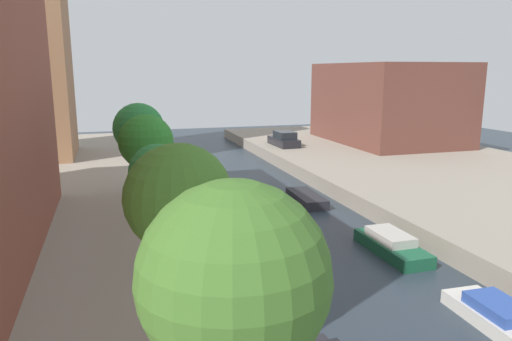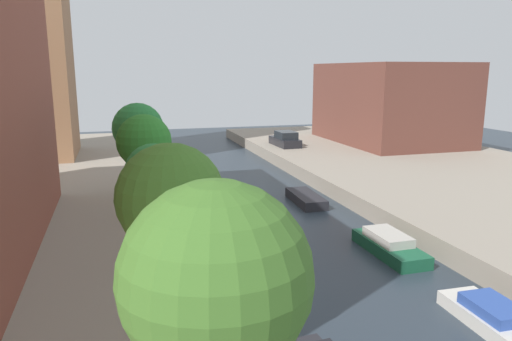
{
  "view_description": "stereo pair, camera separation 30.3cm",
  "coord_description": "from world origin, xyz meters",
  "px_view_note": "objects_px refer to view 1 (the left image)",
  "views": [
    {
      "loc": [
        -8.09,
        -23.83,
        7.94
      ],
      "look_at": [
        1.43,
        7.26,
        1.08
      ],
      "focal_mm": 33.42,
      "sensor_mm": 36.0,
      "label": 1
    },
    {
      "loc": [
        -7.8,
        -23.91,
        7.94
      ],
      "look_at": [
        1.43,
        7.26,
        1.08
      ],
      "focal_mm": 33.42,
      "sensor_mm": 36.0,
      "label": 2
    }
  ],
  "objects_px": {
    "low_block_right": "(387,103)",
    "moored_boat_left_3": "(215,217)",
    "street_tree_1": "(179,198)",
    "moored_boat_right_1": "(496,315)",
    "street_tree_2": "(158,174)",
    "moored_boat_left_2": "(254,272)",
    "parked_car": "(284,140)",
    "moored_boat_right_3": "(307,198)",
    "moored_boat_right_2": "(391,245)",
    "street_tree_0": "(234,280)",
    "street_tree_3": "(146,142)",
    "street_tree_4": "(139,129)"
  },
  "relations": [
    {
      "from": "street_tree_0",
      "to": "low_block_right",
      "type": "bearing_deg",
      "value": 55.11
    },
    {
      "from": "moored_boat_right_2",
      "to": "street_tree_1",
      "type": "bearing_deg",
      "value": -149.51
    },
    {
      "from": "parked_car",
      "to": "moored_boat_left_2",
      "type": "xyz_separation_m",
      "value": [
        -10.6,
        -25.39,
        -1.12
      ]
    },
    {
      "from": "street_tree_1",
      "to": "moored_boat_left_2",
      "type": "relative_size",
      "value": 1.32
    },
    {
      "from": "street_tree_1",
      "to": "street_tree_2",
      "type": "height_order",
      "value": "street_tree_1"
    },
    {
      "from": "moored_boat_right_3",
      "to": "parked_car",
      "type": "bearing_deg",
      "value": 74.59
    },
    {
      "from": "moored_boat_left_2",
      "to": "moored_boat_left_3",
      "type": "height_order",
      "value": "moored_boat_left_2"
    },
    {
      "from": "street_tree_0",
      "to": "moored_boat_right_1",
      "type": "xyz_separation_m",
      "value": [
        9.85,
        5.09,
        -4.79
      ]
    },
    {
      "from": "moored_boat_left_2",
      "to": "moored_boat_left_3",
      "type": "bearing_deg",
      "value": 88.82
    },
    {
      "from": "moored_boat_left_2",
      "to": "moored_boat_right_2",
      "type": "bearing_deg",
      "value": 9.86
    },
    {
      "from": "street_tree_3",
      "to": "moored_boat_left_2",
      "type": "relative_size",
      "value": 1.27
    },
    {
      "from": "street_tree_3",
      "to": "moored_boat_right_1",
      "type": "bearing_deg",
      "value": -47.81
    },
    {
      "from": "street_tree_2",
      "to": "moored_boat_right_2",
      "type": "bearing_deg",
      "value": 3.24
    },
    {
      "from": "parked_car",
      "to": "moored_boat_right_1",
      "type": "height_order",
      "value": "parked_car"
    },
    {
      "from": "street_tree_2",
      "to": "moored_boat_right_1",
      "type": "distance_m",
      "value": 12.07
    },
    {
      "from": "street_tree_3",
      "to": "moored_boat_right_1",
      "type": "distance_m",
      "value": 15.31
    },
    {
      "from": "moored_boat_right_3",
      "to": "moored_boat_left_3",
      "type": "bearing_deg",
      "value": -160.49
    },
    {
      "from": "street_tree_1",
      "to": "street_tree_4",
      "type": "height_order",
      "value": "street_tree_1"
    },
    {
      "from": "moored_boat_right_2",
      "to": "street_tree_0",
      "type": "bearing_deg",
      "value": -131.48
    },
    {
      "from": "low_block_right",
      "to": "moored_boat_left_2",
      "type": "xyz_separation_m",
      "value": [
        -21.25,
        -25.07,
        -4.35
      ]
    },
    {
      "from": "low_block_right",
      "to": "street_tree_3",
      "type": "height_order",
      "value": "low_block_right"
    },
    {
      "from": "street_tree_4",
      "to": "moored_boat_right_2",
      "type": "distance_m",
      "value": 14.81
    },
    {
      "from": "street_tree_3",
      "to": "moored_boat_right_2",
      "type": "bearing_deg",
      "value": -24.47
    },
    {
      "from": "parked_car",
      "to": "street_tree_2",
      "type": "bearing_deg",
      "value": -119.38
    },
    {
      "from": "parked_car",
      "to": "moored_boat_right_3",
      "type": "distance_m",
      "value": 16.22
    },
    {
      "from": "street_tree_0",
      "to": "street_tree_1",
      "type": "xyz_separation_m",
      "value": [
        -0.0,
        5.45,
        -0.27
      ]
    },
    {
      "from": "low_block_right",
      "to": "moored_boat_right_2",
      "type": "bearing_deg",
      "value": -121.32
    },
    {
      "from": "street_tree_4",
      "to": "parked_car",
      "type": "height_order",
      "value": "street_tree_4"
    },
    {
      "from": "moored_boat_left_3",
      "to": "moored_boat_right_1",
      "type": "distance_m",
      "value": 14.23
    },
    {
      "from": "street_tree_0",
      "to": "moored_boat_right_3",
      "type": "distance_m",
      "value": 22.74
    },
    {
      "from": "street_tree_0",
      "to": "street_tree_3",
      "type": "distance_m",
      "value": 15.96
    },
    {
      "from": "low_block_right",
      "to": "street_tree_4",
      "type": "xyz_separation_m",
      "value": [
        -24.6,
        -13.93,
        -0.07
      ]
    },
    {
      "from": "street_tree_0",
      "to": "moored_boat_left_3",
      "type": "height_order",
      "value": "street_tree_0"
    },
    {
      "from": "street_tree_2",
      "to": "moored_boat_left_2",
      "type": "height_order",
      "value": "street_tree_2"
    },
    {
      "from": "moored_boat_left_2",
      "to": "moored_boat_left_3",
      "type": "relative_size",
      "value": 1.02
    },
    {
      "from": "parked_car",
      "to": "moored_boat_right_3",
      "type": "height_order",
      "value": "parked_car"
    },
    {
      "from": "low_block_right",
      "to": "moored_boat_left_3",
      "type": "distance_m",
      "value": 27.74
    },
    {
      "from": "moored_boat_right_2",
      "to": "street_tree_2",
      "type": "bearing_deg",
      "value": -176.76
    },
    {
      "from": "low_block_right",
      "to": "moored_boat_right_3",
      "type": "xyz_separation_m",
      "value": [
        -14.94,
        -15.27,
        -4.52
      ]
    },
    {
      "from": "moored_boat_left_3",
      "to": "moored_boat_right_1",
      "type": "xyz_separation_m",
      "value": [
        6.33,
        -12.74,
        0.02
      ]
    },
    {
      "from": "street_tree_2",
      "to": "moored_boat_right_3",
      "type": "xyz_separation_m",
      "value": [
        9.66,
        9.2,
        -4.08
      ]
    },
    {
      "from": "street_tree_3",
      "to": "street_tree_1",
      "type": "bearing_deg",
      "value": -90.0
    },
    {
      "from": "street_tree_2",
      "to": "moored_boat_left_2",
      "type": "relative_size",
      "value": 1.12
    },
    {
      "from": "street_tree_1",
      "to": "parked_car",
      "type": "xyz_separation_m",
      "value": [
        13.96,
        30.15,
        -3.29
      ]
    },
    {
      "from": "parked_car",
      "to": "street_tree_3",
      "type": "bearing_deg",
      "value": -125.39
    },
    {
      "from": "street_tree_2",
      "to": "moored_boat_right_2",
      "type": "relative_size",
      "value": 1.06
    },
    {
      "from": "moored_boat_right_2",
      "to": "moored_boat_right_3",
      "type": "distance_m",
      "value": 8.64
    },
    {
      "from": "street_tree_1",
      "to": "moored_boat_right_1",
      "type": "height_order",
      "value": "street_tree_1"
    },
    {
      "from": "low_block_right",
      "to": "moored_boat_right_1",
      "type": "relative_size",
      "value": 4.04
    },
    {
      "from": "parked_car",
      "to": "moored_boat_right_2",
      "type": "distance_m",
      "value": 24.57
    }
  ]
}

